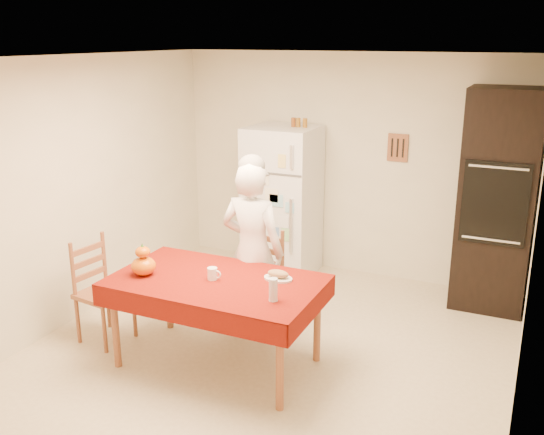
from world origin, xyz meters
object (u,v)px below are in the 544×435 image
Objects in this scene: refrigerator at (282,202)px; wine_glass at (273,290)px; bread_plate at (278,278)px; oven_cabinet at (497,201)px; chair_far at (260,275)px; dining_table at (216,287)px; pumpkin_lower at (144,266)px; coffee_mug at (212,274)px; seated_woman at (253,251)px; chair_left at (99,286)px.

refrigerator reaches higher than wine_glass.
oven_cabinet is at bearing 53.14° from bread_plate.
bread_plate is at bearing -44.08° from chair_far.
oven_cabinet is at bearing 48.40° from dining_table.
oven_cabinet is 1.29× the size of dining_table.
chair_far reaches higher than pumpkin_lower.
bread_plate is (0.44, -0.58, 0.26)m from chair_far.
refrigerator is at bearing 83.73° from pumpkin_lower.
seated_woman is at bearing 83.42° from coffee_mug.
chair_far reaches higher than dining_table.
coffee_mug is at bearing -161.12° from dining_table.
bread_plate is at bearing -73.45° from chair_left.
wine_glass reaches higher than pumpkin_lower.
pumpkin_lower is 1.19m from wine_glass.
dining_table is 17.00× the size of coffee_mug.
chair_left reaches higher than pumpkin_lower.
coffee_mug is at bearing -155.68° from bread_plate.
seated_woman is (0.03, -0.21, 0.31)m from chair_far.
wine_glass is at bearing -119.71° from oven_cabinet.
bread_plate is (1.65, 0.25, 0.26)m from chair_left.
dining_table is at bearing 18.88° from coffee_mug.
bread_plate is (0.42, -0.38, -0.05)m from seated_woman.
coffee_mug is (-0.03, -0.01, 0.12)m from dining_table.
oven_cabinet is (2.28, 0.05, 0.25)m from refrigerator.
dining_table is 8.29× the size of pumpkin_lower.
chair_left is 5.40× the size of wine_glass.
seated_woman reaches higher than wine_glass.
refrigerator is 7.08× the size of bread_plate.
coffee_mug is at bearing 14.47° from pumpkin_lower.
chair_far is 1.00× the size of chair_left.
bread_plate is (-0.13, 0.39, -0.08)m from wine_glass.
wine_glass is (-1.35, -2.36, -0.25)m from oven_cabinet.
oven_cabinet reaches higher than coffee_mug.
pumpkin_lower is (-0.64, -0.74, 0.02)m from seated_woman.
pumpkin_lower is (-0.61, -0.95, 0.33)m from chair_far.
dining_table is 0.60m from seated_woman.
pumpkin_lower reaches higher than bread_plate.
coffee_mug is at bearing -131.87° from oven_cabinet.
refrigerator is 2.36m from chair_left.
refrigerator reaches higher than bread_plate.
coffee_mug is (0.32, -2.14, -0.04)m from refrigerator.
oven_cabinet is 2.95m from dining_table.
coffee_mug is 0.49× the size of pumpkin_lower.
seated_woman is 7.97× the size of pumpkin_lower.
bread_plate is at bearing 24.32° from coffee_mug.
wine_glass is (0.58, -0.97, 0.34)m from chair_far.
bread_plate is (0.46, 0.21, 0.08)m from dining_table.
chair_left is 0.69m from pumpkin_lower.
chair_left reaches higher than wine_glass.
chair_left is (-3.13, -2.22, -0.59)m from oven_cabinet.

